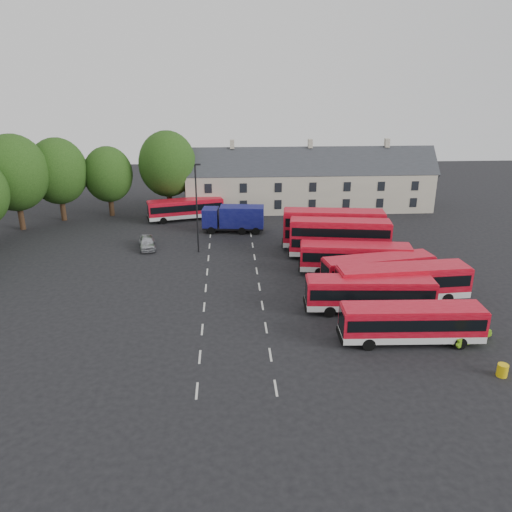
# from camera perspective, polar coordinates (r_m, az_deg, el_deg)

# --- Properties ---
(ground) EXTENTS (140.00, 140.00, 0.00)m
(ground) POSITION_cam_1_polar(r_m,az_deg,el_deg) (44.91, -5.85, -4.69)
(ground) COLOR black
(ground) RESTS_ON ground
(lane_markings) EXTENTS (5.15, 33.80, 0.01)m
(lane_markings) POSITION_cam_1_polar(r_m,az_deg,el_deg) (46.68, -2.68, -3.60)
(lane_markings) COLOR beige
(lane_markings) RESTS_ON ground
(treeline) EXTENTS (29.92, 32.59, 12.01)m
(treeline) POSITION_cam_1_polar(r_m,az_deg,el_deg) (65.43, -24.04, 7.78)
(treeline) COLOR black
(treeline) RESTS_ON ground
(terrace_houses) EXTENTS (35.70, 7.13, 10.06)m
(terrace_houses) POSITION_cam_1_polar(r_m,az_deg,el_deg) (73.24, 6.05, 8.31)
(terrace_houses) COLOR beige
(terrace_houses) RESTS_ON ground
(bus_row_a) EXTENTS (10.46, 2.77, 2.94)m
(bus_row_a) POSITION_cam_1_polar(r_m,az_deg,el_deg) (38.53, 17.38, -7.10)
(bus_row_a) COLOR silver
(bus_row_a) RESTS_ON ground
(bus_row_b) EXTENTS (10.66, 3.12, 2.98)m
(bus_row_b) POSITION_cam_1_polar(r_m,az_deg,el_deg) (42.46, 12.86, -4.00)
(bus_row_b) COLOR silver
(bus_row_b) RESTS_ON ground
(bus_row_c) EXTENTS (11.63, 3.41, 3.25)m
(bus_row_c) POSITION_cam_1_polar(r_m,az_deg,el_deg) (45.05, 16.41, -2.67)
(bus_row_c) COLOR silver
(bus_row_c) RESTS_ON ground
(bus_row_d) EXTENTS (10.71, 4.10, 2.96)m
(bus_row_d) POSITION_cam_1_polar(r_m,az_deg,el_deg) (47.56, 13.77, -1.41)
(bus_row_d) COLOR silver
(bus_row_d) RESTS_ON ground
(bus_row_e) EXTENTS (11.05, 3.92, 3.06)m
(bus_row_e) POSITION_cam_1_polar(r_m,az_deg,el_deg) (50.08, 11.26, -0.03)
(bus_row_e) COLOR silver
(bus_row_e) RESTS_ON ground
(bus_dd_south) EXTENTS (10.78, 3.93, 4.32)m
(bus_dd_south) POSITION_cam_1_polar(r_m,az_deg,el_deg) (53.73, 9.52, 2.19)
(bus_dd_south) COLOR silver
(bus_dd_south) RESTS_ON ground
(bus_dd_north) EXTENTS (11.34, 3.90, 4.56)m
(bus_dd_north) POSITION_cam_1_polar(r_m,az_deg,el_deg) (56.43, 8.81, 3.25)
(bus_dd_north) COLOR silver
(bus_dd_north) RESTS_ON ground
(bus_north) EXTENTS (10.29, 4.74, 2.84)m
(bus_north) POSITION_cam_1_polar(r_m,az_deg,el_deg) (68.30, -8.05, 5.50)
(bus_north) COLOR silver
(bus_north) RESTS_ON ground
(box_truck) EXTENTS (7.77, 3.14, 3.31)m
(box_truck) POSITION_cam_1_polar(r_m,az_deg,el_deg) (62.35, -2.51, 4.40)
(box_truck) COLOR black
(box_truck) RESTS_ON ground
(silver_car) EXTENTS (2.46, 4.50, 1.45)m
(silver_car) POSITION_cam_1_polar(r_m,az_deg,el_deg) (57.97, -12.34, 1.53)
(silver_car) COLOR #B1B4BA
(silver_car) RESTS_ON ground
(lime_car) EXTENTS (4.00, 2.91, 1.26)m
(lime_car) POSITION_cam_1_polar(r_m,az_deg,el_deg) (40.73, 23.11, -8.12)
(lime_car) COLOR #77BC1C
(lime_car) RESTS_ON ground
(grit_bin) EXTENTS (0.70, 0.70, 0.87)m
(grit_bin) POSITION_cam_1_polar(r_m,az_deg,el_deg) (37.37, 26.33, -11.63)
(grit_bin) COLOR yellow
(grit_bin) RESTS_ON ground
(lamppost) EXTENTS (0.68, 0.30, 9.87)m
(lamppost) POSITION_cam_1_polar(r_m,az_deg,el_deg) (54.53, -6.77, 5.67)
(lamppost) COLOR black
(lamppost) RESTS_ON ground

